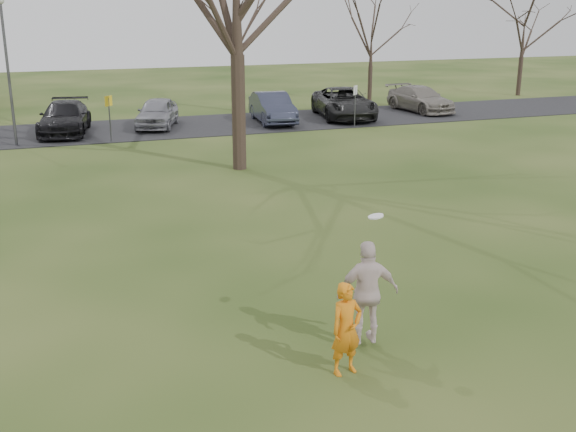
# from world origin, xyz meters

# --- Properties ---
(ground) EXTENTS (120.00, 120.00, 0.00)m
(ground) POSITION_xyz_m (0.00, 0.00, 0.00)
(ground) COLOR #1E380F
(ground) RESTS_ON ground
(parking_strip) EXTENTS (62.00, 6.50, 0.04)m
(parking_strip) POSITION_xyz_m (0.00, 25.00, 0.02)
(parking_strip) COLOR black
(parking_strip) RESTS_ON ground
(player_defender) EXTENTS (0.65, 0.49, 1.60)m
(player_defender) POSITION_xyz_m (-0.47, -0.17, 0.80)
(player_defender) COLOR orange
(player_defender) RESTS_ON ground
(car_3) EXTENTS (2.95, 5.41, 1.49)m
(car_3) POSITION_xyz_m (-3.82, 24.84, 0.78)
(car_3) COLOR black
(car_3) RESTS_ON parking_strip
(car_4) EXTENTS (3.04, 4.58, 1.45)m
(car_4) POSITION_xyz_m (0.61, 25.14, 0.76)
(car_4) COLOR gray
(car_4) RESTS_ON parking_strip
(car_5) EXTENTS (2.02, 4.79, 1.54)m
(car_5) POSITION_xyz_m (6.49, 24.56, 0.81)
(car_5) COLOR #2D3144
(car_5) RESTS_ON parking_strip
(car_6) EXTENTS (3.63, 6.14, 1.60)m
(car_6) POSITION_xyz_m (10.65, 24.79, 0.84)
(car_6) COLOR black
(car_6) RESTS_ON parking_strip
(car_7) EXTENTS (2.47, 5.05, 1.41)m
(car_7) POSITION_xyz_m (15.76, 25.47, 0.75)
(car_7) COLOR gray
(car_7) RESTS_ON parking_strip
(catching_play) EXTENTS (1.17, 0.63, 2.37)m
(catching_play) POSITION_xyz_m (0.25, 0.52, 1.07)
(catching_play) COLOR silver
(catching_play) RESTS_ON ground
(lamp_post) EXTENTS (0.34, 0.34, 6.27)m
(lamp_post) POSITION_xyz_m (-6.00, 22.50, 3.97)
(lamp_post) COLOR #47474C
(lamp_post) RESTS_ON ground
(sign_yellow) EXTENTS (0.35, 0.35, 2.08)m
(sign_yellow) POSITION_xyz_m (-2.00, 22.00, 1.45)
(sign_yellow) COLOR #47474C
(sign_yellow) RESTS_ON ground
(sign_white) EXTENTS (0.35, 0.35, 2.08)m
(sign_white) POSITION_xyz_m (10.00, 22.00, 1.45)
(sign_white) COLOR #47474C
(sign_white) RESTS_ON ground
(small_tree_row) EXTENTS (55.00, 5.90, 8.50)m
(small_tree_row) POSITION_xyz_m (4.38, 30.06, 3.89)
(small_tree_row) COLOR #352821
(small_tree_row) RESTS_ON ground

